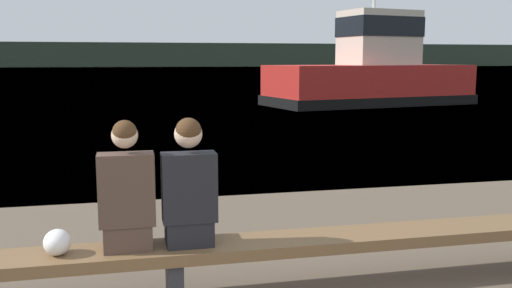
{
  "coord_description": "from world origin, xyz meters",
  "views": [
    {
      "loc": [
        -0.12,
        -2.16,
        1.95
      ],
      "look_at": [
        1.59,
        5.3,
        0.81
      ],
      "focal_mm": 40.0,
      "sensor_mm": 36.0,
      "label": 1
    }
  ],
  "objects_px": {
    "person_left": "(127,195)",
    "person_right": "(189,190)",
    "bench_main": "(174,255)",
    "tugboat_red": "(371,75)",
    "shopping_bag": "(57,242)"
  },
  "relations": [
    {
      "from": "person_left",
      "to": "person_right",
      "type": "relative_size",
      "value": 0.99
    },
    {
      "from": "shopping_bag",
      "to": "tugboat_red",
      "type": "distance_m",
      "value": 21.53
    },
    {
      "from": "bench_main",
      "to": "shopping_bag",
      "type": "height_order",
      "value": "shopping_bag"
    },
    {
      "from": "person_left",
      "to": "tugboat_red",
      "type": "xyz_separation_m",
      "value": [
        10.39,
        18.53,
        0.35
      ]
    },
    {
      "from": "person_right",
      "to": "tugboat_red",
      "type": "xyz_separation_m",
      "value": [
        9.9,
        18.53,
        0.34
      ]
    },
    {
      "from": "bench_main",
      "to": "person_right",
      "type": "relative_size",
      "value": 7.91
    },
    {
      "from": "shopping_bag",
      "to": "person_right",
      "type": "bearing_deg",
      "value": 0.7
    },
    {
      "from": "person_right",
      "to": "tugboat_red",
      "type": "relative_size",
      "value": 0.11
    },
    {
      "from": "bench_main",
      "to": "shopping_bag",
      "type": "relative_size",
      "value": 34.67
    },
    {
      "from": "person_right",
      "to": "tugboat_red",
      "type": "bearing_deg",
      "value": 61.88
    },
    {
      "from": "person_right",
      "to": "tugboat_red",
      "type": "height_order",
      "value": "tugboat_red"
    },
    {
      "from": "bench_main",
      "to": "shopping_bag",
      "type": "distance_m",
      "value": 0.91
    },
    {
      "from": "bench_main",
      "to": "shopping_bag",
      "type": "bearing_deg",
      "value": -179.45
    },
    {
      "from": "person_left",
      "to": "shopping_bag",
      "type": "xyz_separation_m",
      "value": [
        -0.53,
        -0.01,
        -0.34
      ]
    },
    {
      "from": "shopping_bag",
      "to": "tugboat_red",
      "type": "height_order",
      "value": "tugboat_red"
    }
  ]
}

